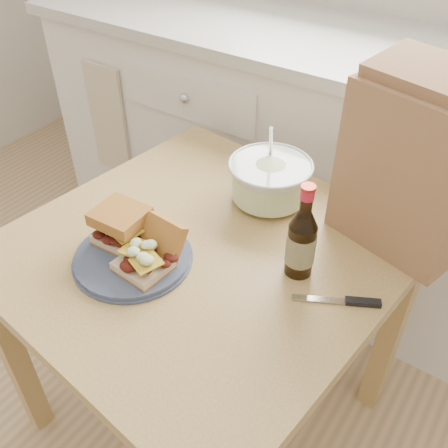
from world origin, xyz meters
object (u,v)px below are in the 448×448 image
Objects in this scene: dining_table at (203,277)px; coleslaw_bowl at (270,182)px; beer_bottle at (301,242)px; paper_bag at (415,169)px; plate at (133,257)px.

coleslaw_bowl is at bearing 88.86° from dining_table.
paper_bag is (0.14, 0.24, 0.10)m from beer_bottle.
plate is 0.65m from paper_bag.
paper_bag reaches higher than plate.
paper_bag is (0.36, 0.30, 0.29)m from dining_table.
plate is at bearing -122.34° from paper_bag.
beer_bottle reaches higher than dining_table.
plate is at bearing -109.69° from coleslaw_bowl.
plate is 1.15× the size of beer_bottle.
dining_table is 3.54× the size of plate.
coleslaw_bowl reaches higher than dining_table.
paper_bag reaches higher than dining_table.
paper_bag is (0.46, 0.42, 0.18)m from plate.
plate reaches higher than dining_table.
dining_table is 4.31× the size of coleslaw_bowl.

